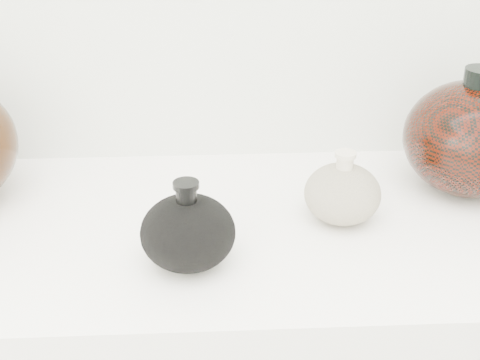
{
  "coord_description": "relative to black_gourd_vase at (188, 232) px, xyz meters",
  "views": [
    {
      "loc": [
        -0.02,
        0.07,
        1.43
      ],
      "look_at": [
        0.02,
        0.92,
        0.99
      ],
      "focal_mm": 50.0,
      "sensor_mm": 36.0,
      "label": 1
    }
  ],
  "objects": [
    {
      "name": "right_round_pot",
      "position": [
        0.46,
        0.2,
        0.04
      ],
      "size": [
        0.22,
        0.22,
        0.21
      ],
      "color": "black",
      "rests_on": "display_counter"
    },
    {
      "name": "cream_gourd_vase",
      "position": [
        0.23,
        0.11,
        -0.01
      ],
      "size": [
        0.15,
        0.15,
        0.12
      ],
      "color": "beige",
      "rests_on": "display_counter"
    },
    {
      "name": "room",
      "position": [
        0.05,
        -0.57,
        0.35
      ],
      "size": [
        3.04,
        2.42,
        2.64
      ],
      "color": "slate",
      "rests_on": "ground"
    },
    {
      "name": "black_gourd_vase",
      "position": [
        0.0,
        0.0,
        0.0
      ],
      "size": [
        0.14,
        0.14,
        0.13
      ],
      "color": "black",
      "rests_on": "display_counter"
    }
  ]
}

